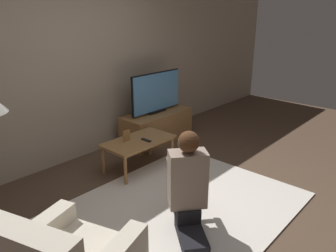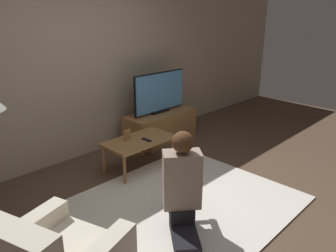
{
  "view_description": "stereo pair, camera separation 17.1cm",
  "coord_description": "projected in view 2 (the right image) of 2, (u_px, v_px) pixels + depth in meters",
  "views": [
    {
      "loc": [
        -2.33,
        -1.89,
        1.95
      ],
      "look_at": [
        0.48,
        0.63,
        0.64
      ],
      "focal_mm": 35.0,
      "sensor_mm": 36.0,
      "label": 1
    },
    {
      "loc": [
        -2.22,
        -2.02,
        1.95
      ],
      "look_at": [
        0.48,
        0.63,
        0.64
      ],
      "focal_mm": 35.0,
      "sensor_mm": 36.0,
      "label": 2
    }
  ],
  "objects": [
    {
      "name": "wall_back",
      "position": [
        72.0,
        65.0,
        4.32
      ],
      "size": [
        10.0,
        0.06,
        2.6
      ],
      "color": "tan",
      "rests_on": "ground_plane"
    },
    {
      "name": "tv_stand",
      "position": [
        160.0,
        126.0,
        5.22
      ],
      "size": [
        1.19,
        0.49,
        0.47
      ],
      "color": "olive",
      "rests_on": "ground_plane"
    },
    {
      "name": "rug",
      "position": [
        179.0,
        206.0,
        3.47
      ],
      "size": [
        2.39,
        1.94,
        0.02
      ],
      "color": "silver",
      "rests_on": "ground_plane"
    },
    {
      "name": "person_kneeling",
      "position": [
        182.0,
        185.0,
        2.94
      ],
      "size": [
        0.72,
        0.8,
        0.98
      ],
      "rotation": [
        0.0,
        0.0,
        2.45
      ],
      "color": "black",
      "rests_on": "rug"
    },
    {
      "name": "coffee_table",
      "position": [
        139.0,
        142.0,
        4.23
      ],
      "size": [
        0.91,
        0.5,
        0.4
      ],
      "color": "olive",
      "rests_on": "ground_plane"
    },
    {
      "name": "picture_frame",
      "position": [
        127.0,
        135.0,
        4.15
      ],
      "size": [
        0.11,
        0.01,
        0.15
      ],
      "color": "olive",
      "rests_on": "coffee_table"
    },
    {
      "name": "ground_plane",
      "position": [
        178.0,
        207.0,
        3.47
      ],
      "size": [
        10.0,
        10.0,
        0.0
      ],
      "primitive_type": "plane",
      "color": "brown"
    },
    {
      "name": "remote",
      "position": [
        147.0,
        140.0,
        4.18
      ],
      "size": [
        0.04,
        0.15,
        0.02
      ],
      "color": "black",
      "rests_on": "coffee_table"
    },
    {
      "name": "tv",
      "position": [
        160.0,
        92.0,
        5.04
      ],
      "size": [
        1.01,
        0.08,
        0.63
      ],
      "color": "black",
      "rests_on": "tv_stand"
    }
  ]
}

